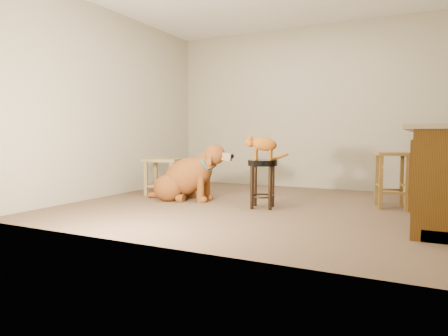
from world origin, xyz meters
The scene contains 8 objects.
floor centered at (0.00, 0.00, 0.00)m, with size 4.50×4.00×0.01m, color brown.
room_shell centered at (0.00, 0.00, 1.68)m, with size 4.54×4.04×2.62m.
cabinet_run centered at (1.94, 0.30, 0.44)m, with size 0.70×2.56×0.94m.
padded_stool centered at (0.05, -0.09, 0.40)m, with size 0.35×0.35×0.57m.
wood_stool centered at (1.40, 0.61, 0.34)m, with size 0.43×0.43×0.66m.
side_table centered at (-1.65, 0.34, 0.34)m, with size 0.61×0.61×0.52m.
golden_retriever centered at (-1.05, 0.01, 0.29)m, with size 1.24×0.65×0.79m.
tabby_kitten centered at (0.04, -0.09, 0.74)m, with size 0.49×0.27×0.32m.
Camera 1 is at (1.72, -4.45, 0.84)m, focal length 32.00 mm.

